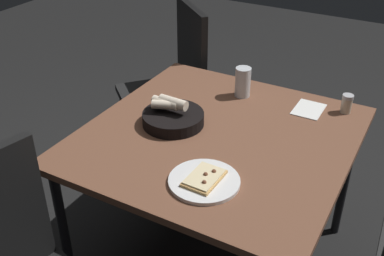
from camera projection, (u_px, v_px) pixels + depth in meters
dining_table at (218, 145)px, 1.91m from camera, size 1.06×1.04×0.71m
pizza_plate at (204, 180)px, 1.61m from camera, size 0.25×0.25×0.04m
bread_basket at (173, 116)px, 1.94m from camera, size 0.26×0.26×0.12m
beer_glass at (243, 84)px, 2.14m from camera, size 0.07×0.07×0.14m
pepper_shaker at (347, 105)px, 2.02m from camera, size 0.05×0.05×0.08m
napkin at (309, 109)px, 2.06m from camera, size 0.16×0.12×0.00m
chair_spare at (174, 79)px, 2.72m from camera, size 0.62×0.62×0.96m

